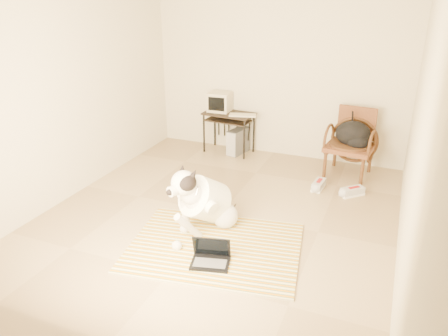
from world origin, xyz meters
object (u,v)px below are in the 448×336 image
Objects in this scene: laptop at (211,257)px; backpack at (354,135)px; rattan_chair at (351,142)px; pc_tower at (238,141)px; dog at (205,202)px; computer_desk at (229,119)px; crt_monitor at (220,102)px.

laptop is 3.00m from backpack.
rattan_chair is 0.14m from backpack.
rattan_chair reaches higher than pc_tower.
dog is at bearing 119.14° from laptop.
pc_tower reaches higher than laptop.
backpack reaches higher than computer_desk.
backpack is at bearing -5.98° from computer_desk.
crt_monitor is (-0.86, 2.46, 0.47)m from dog.
laptop is at bearing -109.18° from backpack.
backpack is (2.16, -0.27, -0.21)m from crt_monitor.
laptop is 3.20m from computer_desk.
crt_monitor is at bearing 159.57° from computer_desk.
backpack is (1.98, -0.21, 0.04)m from computer_desk.
dog is at bearing -120.76° from backpack.
pc_tower is (-0.51, 2.40, -0.14)m from dog.
rattan_chair is at bearing 125.48° from backpack.
dog is 0.73m from laptop.
computer_desk is at bearing -20.43° from crt_monitor.
crt_monitor reaches higher than rattan_chair.
pc_tower is at bearing 173.23° from backpack.
crt_monitor is at bearing 109.14° from dog.
dog is at bearing -70.86° from crt_monitor.
laptop is at bearing -60.86° from dog.
dog reaches higher than backpack.
dog is at bearing -74.29° from computer_desk.
backpack reaches higher than pc_tower.
rattan_chair reaches higher than backpack.
computer_desk is at bearing 175.11° from rattan_chair.
rattan_chair is at bearing 71.60° from laptop.
dog is 1.41× the size of computer_desk.
pc_tower is (-0.84, 3.00, 0.12)m from laptop.
pc_tower is 1.87m from backpack.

